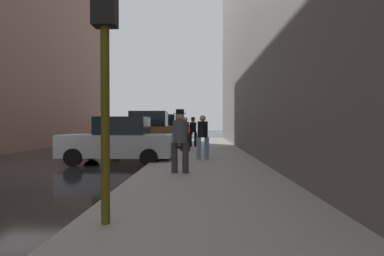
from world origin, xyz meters
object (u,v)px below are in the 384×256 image
traffic_light (105,34)px  pedestrian_in_red_jacket (185,132)px  parked_black_suv (174,128)px  rolling_suitcase (185,142)px  parked_gray_coupe (178,129)px  fire_hydrant (178,141)px  pedestrian_with_fedora (193,130)px  parked_dark_green_sedan (169,131)px  parked_silver_sedan (119,141)px  parked_white_van (160,130)px  pedestrian_in_jeans (203,135)px  parked_bronze_suv (146,132)px  pedestrian_with_beanie (180,138)px

traffic_light → pedestrian_in_red_jacket: 11.09m
parked_black_suv → rolling_suitcase: (2.29, -18.01, -0.54)m
parked_black_suv → parked_gray_coupe: 6.64m
pedestrian_in_red_jacket → rolling_suitcase: bearing=92.6°
fire_hydrant → rolling_suitcase: (0.49, -0.36, -0.01)m
traffic_light → pedestrian_with_fedora: traffic_light is taller
pedestrian_in_red_jacket → traffic_light: bearing=-92.8°
parked_dark_green_sedan → pedestrian_with_fedora: (2.71, -11.61, 0.29)m
parked_silver_sedan → parked_white_van: 11.68m
fire_hydrant → traffic_light: 13.79m
parked_black_suv → pedestrian_in_jeans: bearing=-82.2°
parked_silver_sedan → parked_bronze_suv: 5.89m
parked_bronze_suv → parked_silver_sedan: bearing=-90.0°
parked_bronze_suv → parked_black_suv: same height
parked_silver_sedan → parked_gray_coupe: bearing=90.0°
traffic_light → pedestrian_in_red_jacket: bearing=87.2°
parked_black_suv → pedestrian_in_red_jacket: parked_black_suv is taller
parked_bronze_suv → rolling_suitcase: bearing=-1.6°
parked_silver_sedan → traffic_light: size_ratio=1.17×
parked_bronze_suv → pedestrian_in_red_jacket: size_ratio=2.70×
parked_silver_sedan → rolling_suitcase: (2.29, 5.82, -0.36)m
parked_bronze_suv → pedestrian_in_jeans: parked_bronze_suv is taller
parked_gray_coupe → pedestrian_with_fedora: bearing=-83.5°
parked_gray_coupe → traffic_light: 38.00m
parked_dark_green_sedan → traffic_light: 25.73m
parked_bronze_suv → rolling_suitcase: parked_bronze_suv is taller
rolling_suitcase → parked_dark_green_sedan: bearing=100.5°
fire_hydrant → pedestrian_with_fedora: bearing=22.8°
parked_gray_coupe → pedestrian_in_jeans: pedestrian_in_jeans is taller
parked_bronze_suv → parked_dark_green_sedan: (0.00, 12.28, -0.18)m
pedestrian_with_fedora → pedestrian_with_beanie: 9.73m
fire_hydrant → traffic_light: traffic_light is taller
parked_bronze_suv → pedestrian_with_fedora: (2.71, 0.68, 0.10)m
parked_dark_green_sedan → fire_hydrant: bearing=-81.4°
parked_silver_sedan → parked_bronze_suv: parked_bronze_suv is taller
pedestrian_with_beanie → parked_black_suv: bearing=95.5°
rolling_suitcase → parked_white_van: bearing=111.3°
traffic_light → parked_silver_sedan: bearing=104.0°
pedestrian_with_fedora → pedestrian_in_red_jacket: bearing=-95.9°
parked_dark_green_sedan → pedestrian_in_red_jacket: (2.40, -14.63, 0.26)m
pedestrian_in_jeans → pedestrian_in_red_jacket: bearing=104.1°
pedestrian_with_beanie → pedestrian_in_red_jacket: 6.70m
parked_black_suv → fire_hydrant: parked_black_suv is taller
parked_dark_green_sedan → pedestrian_in_jeans: (3.25, -18.01, 0.26)m
parked_dark_green_sedan → rolling_suitcase: (2.29, -12.34, -0.36)m
parked_white_van → parked_silver_sedan: bearing=-90.0°
parked_gray_coupe → pedestrian_in_red_jacket: (2.40, -26.95, 0.26)m
parked_white_van → pedestrian_in_red_jacket: parked_white_van is taller
pedestrian_with_beanie → pedestrian_in_red_jacket: size_ratio=1.04×
parked_bronze_suv → fire_hydrant: bearing=9.3°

